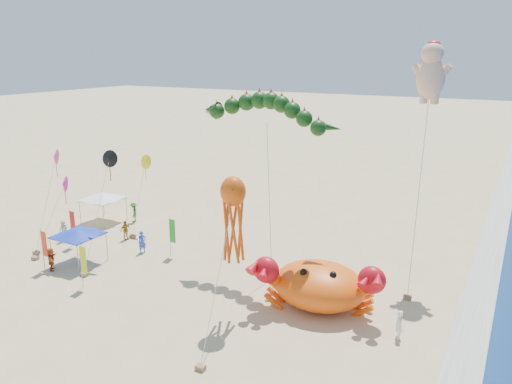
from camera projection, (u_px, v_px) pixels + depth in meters
ground at (268, 300)px, 32.32m from camera, size 320.00×320.00×0.00m
foam_strip at (467, 351)px, 26.78m from camera, size 320.00×320.00×0.00m
crab_inflatable at (318, 284)px, 31.06m from camera, size 7.98×6.29×3.50m
dragon_kite at (265, 115)px, 34.11m from camera, size 10.45×2.91×12.48m
cherub_kite at (431, 71)px, 33.28m from camera, size 1.91×6.25×16.24m
octopus_kite at (233, 213)px, 28.95m from camera, size 2.48×6.63×8.65m
canopy_blue at (78, 233)px, 37.34m from camera, size 3.38×3.38×2.71m
canopy_white at (102, 197)px, 46.61m from camera, size 3.54×3.54×2.71m
feather_flags at (94, 239)px, 37.22m from camera, size 8.97×7.32×3.20m
beachgoers at (115, 237)px, 40.89m from camera, size 29.23×12.68×1.88m
small_kites at (92, 174)px, 40.32m from camera, size 7.79×9.85×8.48m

